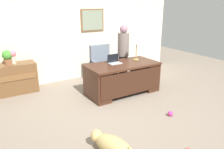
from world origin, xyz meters
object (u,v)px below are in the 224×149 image
object	(u,v)px
desk	(123,77)
dog_toy_ball	(170,114)
armchair	(103,66)
dog_lying	(111,145)
credenza	(6,80)
laptop	(114,61)
potted_plant	(7,57)
vase_with_flowers	(13,56)
person_standing	(123,54)
desk_lamp	(137,42)

from	to	relation	value
desk	dog_toy_ball	xyz separation A→B (m)	(0.16, -1.54, -0.37)
armchair	dog_lying	distance (m)	3.24
credenza	dog_lying	distance (m)	3.55
laptop	potted_plant	xyz separation A→B (m)	(-2.32, 1.28, 0.13)
potted_plant	dog_toy_ball	bearing A→B (deg)	-48.58
credenza	vase_with_flowers	xyz separation A→B (m)	(0.23, 0.00, 0.60)
credenza	dog_lying	bearing A→B (deg)	-72.37
desk	armchair	xyz separation A→B (m)	(-0.07, 0.96, 0.06)
armchair	dog_toy_ball	xyz separation A→B (m)	(0.23, -2.50, -0.44)
person_standing	desk_lamp	size ratio (longest dim) A/B	2.66
person_standing	vase_with_flowers	distance (m)	2.91
desk	armchair	distance (m)	0.96
dog_lying	desk_lamp	size ratio (longest dim) A/B	1.31
laptop	vase_with_flowers	size ratio (longest dim) A/B	0.92
armchair	person_standing	world-z (taller)	person_standing
person_standing	desk_lamp	distance (m)	0.69
armchair	desk_lamp	xyz separation A→B (m)	(0.57, -0.82, 0.79)
credenza	vase_with_flowers	size ratio (longest dim) A/B	4.19
potted_plant	dog_toy_ball	size ratio (longest dim) A/B	3.37
dog_lying	desk_lamp	xyz separation A→B (m)	(2.00, 2.07, 1.12)
desk	laptop	size ratio (longest dim) A/B	5.72
desk_lamp	vase_with_flowers	world-z (taller)	desk_lamp
vase_with_flowers	potted_plant	size ratio (longest dim) A/B	0.97
desk	potted_plant	world-z (taller)	potted_plant
dog_lying	laptop	xyz separation A→B (m)	(1.34, 2.10, 0.69)
vase_with_flowers	potted_plant	xyz separation A→B (m)	(-0.13, 0.00, -0.01)
desk_lamp	potted_plant	bearing A→B (deg)	156.24
desk	credenza	xyz separation A→B (m)	(-2.57, 1.45, -0.04)
dog_lying	potted_plant	bearing A→B (deg)	106.11
desk	armchair	size ratio (longest dim) A/B	1.67
armchair	potted_plant	size ratio (longest dim) A/B	3.05
desk_lamp	dog_toy_ball	xyz separation A→B (m)	(-0.34, -1.68, -1.23)
desk	desk_lamp	xyz separation A→B (m)	(0.50, 0.14, 0.85)
person_standing	desk_lamp	xyz separation A→B (m)	(0.04, -0.55, 0.42)
laptop	potted_plant	world-z (taller)	potted_plant
dog_toy_ball	vase_with_flowers	bearing A→B (deg)	129.99
desk	person_standing	bearing A→B (deg)	56.16
desk	desk_lamp	bearing A→B (deg)	15.33
laptop	dog_toy_ball	size ratio (longest dim) A/B	2.99
dog_lying	armchair	bearing A→B (deg)	63.69
potted_plant	armchair	bearing A→B (deg)	-11.52
laptop	desk_lamp	distance (m)	0.80
credenza	laptop	distance (m)	2.77
person_standing	potted_plant	size ratio (longest dim) A/B	4.61
desk	credenza	size ratio (longest dim) A/B	1.25
armchair	vase_with_flowers	size ratio (longest dim) A/B	3.15
dog_lying	vase_with_flowers	world-z (taller)	vase_with_flowers
desk	vase_with_flowers	world-z (taller)	vase_with_flowers
person_standing	vase_with_flowers	xyz separation A→B (m)	(-2.81, 0.76, 0.13)
desk	person_standing	world-z (taller)	person_standing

